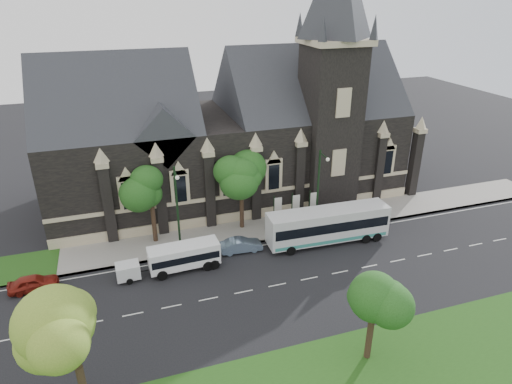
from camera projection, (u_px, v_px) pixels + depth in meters
name	position (u px, v px, depth m)	size (l,w,h in m)	color
ground	(244.00, 292.00, 37.01)	(160.00, 160.00, 0.00)	black
sidewalk	(217.00, 236.00, 45.18)	(80.00, 5.00, 0.15)	gray
museum	(238.00, 130.00, 51.28)	(40.00, 17.70, 29.90)	black
tree_park_near	(77.00, 334.00, 23.41)	(4.42, 4.42, 8.56)	black
tree_park_east	(375.00, 300.00, 28.79)	(3.40, 3.40, 6.28)	black
tree_walk_right	(243.00, 176.00, 44.75)	(4.08, 4.08, 7.80)	black
tree_walk_left	(152.00, 188.00, 42.21)	(3.91, 3.91, 7.64)	black
street_lamp_near	(319.00, 188.00, 43.85)	(0.36, 1.88, 9.00)	black
street_lamp_mid	(178.00, 208.00, 39.87)	(0.36, 1.88, 9.00)	black
banner_flag_left	(277.00, 210.00, 45.58)	(0.90, 0.10, 4.00)	black
banner_flag_center	(294.00, 207.00, 46.15)	(0.90, 0.10, 4.00)	black
banner_flag_right	(312.00, 204.00, 46.72)	(0.90, 0.10, 4.00)	black
tour_coach	(328.00, 225.00, 43.56)	(12.28, 3.19, 3.56)	silver
shuttle_bus	(184.00, 255.00, 39.52)	(6.33, 2.48, 2.41)	white
box_trailer	(128.00, 271.00, 38.25)	(2.92, 1.72, 1.54)	silver
sedan	(241.00, 245.00, 42.50)	(1.42, 4.06, 1.34)	#748CA8
car_far_red	(33.00, 283.00, 37.03)	(1.58, 3.94, 1.34)	maroon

